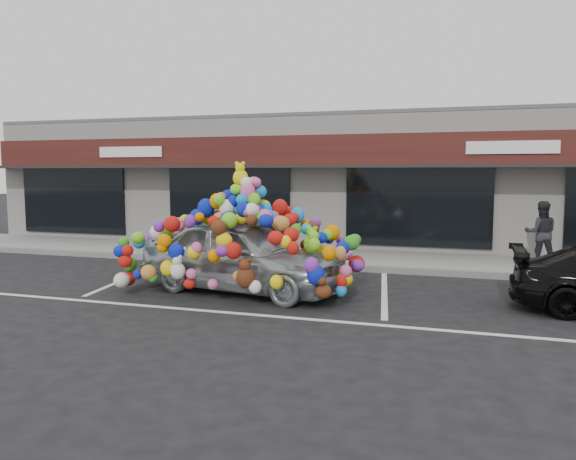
% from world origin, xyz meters
% --- Properties ---
extents(ground, '(90.00, 90.00, 0.00)m').
position_xyz_m(ground, '(0.00, 0.00, 0.00)').
color(ground, black).
rests_on(ground, ground).
extents(shop_building, '(24.00, 7.20, 4.31)m').
position_xyz_m(shop_building, '(0.00, 8.44, 2.16)').
color(shop_building, white).
rests_on(shop_building, ground).
extents(sidewalk, '(26.00, 3.00, 0.15)m').
position_xyz_m(sidewalk, '(0.00, 4.00, 0.07)').
color(sidewalk, gray).
rests_on(sidewalk, ground).
extents(kerb, '(26.00, 0.18, 0.16)m').
position_xyz_m(kerb, '(0.00, 2.50, 0.07)').
color(kerb, slate).
rests_on(kerb, ground).
extents(parking_stripe_left, '(0.73, 4.37, 0.01)m').
position_xyz_m(parking_stripe_left, '(-3.20, 0.20, 0.00)').
color(parking_stripe_left, silver).
rests_on(parking_stripe_left, ground).
extents(parking_stripe_mid, '(0.73, 4.37, 0.01)m').
position_xyz_m(parking_stripe_mid, '(2.80, 0.20, 0.00)').
color(parking_stripe_mid, silver).
rests_on(parking_stripe_mid, ground).
extents(lane_line, '(14.00, 0.12, 0.01)m').
position_xyz_m(lane_line, '(2.00, -2.30, 0.00)').
color(lane_line, silver).
rests_on(lane_line, ground).
extents(toy_car, '(3.19, 5.00, 2.74)m').
position_xyz_m(toy_car, '(-0.03, -0.56, 0.93)').
color(toy_car, gray).
rests_on(toy_car, ground).
extents(pedestrian_b, '(0.80, 0.64, 1.61)m').
position_xyz_m(pedestrian_b, '(6.18, 4.03, 0.95)').
color(pedestrian_b, black).
rests_on(pedestrian_b, sidewalk).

